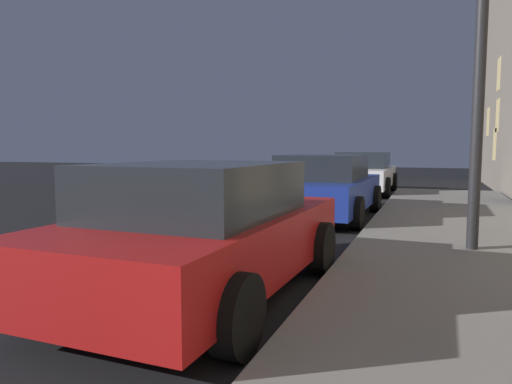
% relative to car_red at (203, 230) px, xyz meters
% --- Properties ---
extents(car_red, '(2.22, 4.14, 1.43)m').
position_rel_car_red_xyz_m(car_red, '(0.00, 0.00, 0.00)').
color(car_red, maroon).
rests_on(car_red, ground).
extents(car_blue, '(2.19, 4.42, 1.43)m').
position_rel_car_red_xyz_m(car_blue, '(0.00, 5.97, -0.01)').
color(car_blue, navy).
rests_on(car_blue, ground).
extents(car_white, '(2.13, 4.41, 1.43)m').
position_rel_car_red_xyz_m(car_white, '(0.00, 12.21, -0.01)').
color(car_white, silver).
rests_on(car_white, ground).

